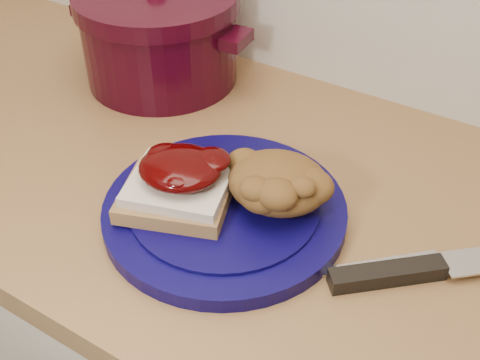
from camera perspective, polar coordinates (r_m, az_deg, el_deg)
The scene contains 7 objects.
plate at distance 0.75m, azimuth -1.46°, elevation -2.93°, with size 0.30×0.30×0.02m, color #08043A.
sandwich at distance 0.73m, azimuth -5.87°, elevation -0.23°, with size 0.16×0.15×0.06m.
stuffing_mound at distance 0.72m, azimuth 3.64°, elevation -0.23°, with size 0.12×0.11×0.06m, color brown.
chef_knife at distance 0.71m, azimuth 17.38°, elevation -8.00°, with size 0.28×0.26×0.02m.
butter_knife at distance 0.71m, azimuth 12.85°, elevation -7.72°, with size 0.15×0.01×0.00m, color silver.
dutch_oven at distance 1.01m, azimuth -7.62°, elevation 13.43°, with size 0.32×0.29×0.17m.
pepper_grinder at distance 1.03m, azimuth -7.73°, elevation 13.57°, with size 0.08×0.08×0.14m.
Camera 1 is at (0.31, 0.97, 1.41)m, focal length 45.00 mm.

